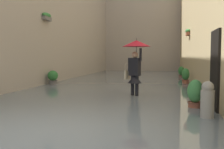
% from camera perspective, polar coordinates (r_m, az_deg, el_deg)
% --- Properties ---
extents(ground_plane, '(60.00, 60.00, 0.00)m').
position_cam_1_polar(ground_plane, '(14.80, 2.91, -1.88)').
color(ground_plane, slate).
extents(flood_water, '(7.89, 26.52, 0.13)m').
position_cam_1_polar(flood_water, '(14.79, 2.91, -1.62)').
color(flood_water, slate).
rests_on(flood_water, ground_plane).
extents(building_facade_left, '(2.04, 24.52, 8.85)m').
position_cam_1_polar(building_facade_left, '(14.99, 20.62, 14.94)').
color(building_facade_left, tan).
rests_on(building_facade_left, ground_plane).
extents(building_facade_far, '(10.69, 1.80, 10.99)m').
position_cam_1_polar(building_facade_far, '(26.11, 6.83, 12.76)').
color(building_facade_far, '#A89989').
rests_on(building_facade_far, ground_plane).
extents(person_wading, '(1.00, 1.00, 2.15)m').
position_cam_1_polar(person_wading, '(9.15, 5.19, 3.82)').
color(person_wading, '#2D2319').
rests_on(person_wading, ground_plane).
extents(potted_plant_mid_left, '(0.39, 0.39, 0.91)m').
position_cam_1_polar(potted_plant_mid_left, '(13.75, 15.87, -0.46)').
color(potted_plant_mid_left, '#9E563D').
rests_on(potted_plant_mid_left, ground_plane).
extents(potted_plant_far_left, '(0.42, 0.42, 0.89)m').
position_cam_1_polar(potted_plant_far_left, '(7.41, 17.82, -4.36)').
color(potted_plant_far_left, brown).
rests_on(potted_plant_far_left, ground_plane).
extents(potted_plant_far_right, '(0.51, 0.51, 0.82)m').
position_cam_1_polar(potted_plant_far_right, '(13.17, -12.88, -0.80)').
color(potted_plant_far_right, '#66605B').
rests_on(potted_plant_far_right, ground_plane).
extents(potted_plant_near_left, '(0.40, 0.40, 0.86)m').
position_cam_1_polar(potted_plant_near_left, '(17.62, 14.98, 0.43)').
color(potted_plant_near_left, brown).
rests_on(potted_plant_near_left, ground_plane).
extents(mooring_bollard, '(0.30, 0.30, 0.96)m').
position_cam_1_polar(mooring_bollard, '(6.26, 20.22, -5.78)').
color(mooring_bollard, gray).
rests_on(mooring_bollard, ground_plane).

